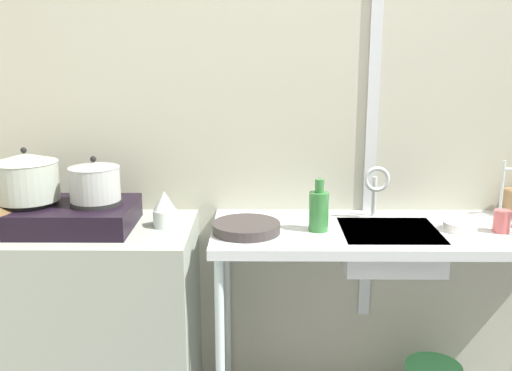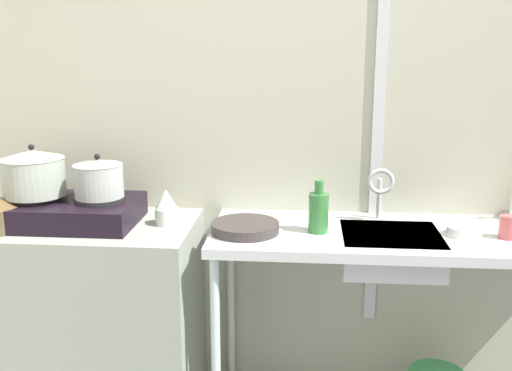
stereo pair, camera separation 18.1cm
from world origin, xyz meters
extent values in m
cube|color=#A6A491|center=(0.00, 1.56, 1.26)|extent=(4.41, 0.10, 2.52)
cube|color=#B5BABC|center=(-0.01, 1.50, 1.39)|extent=(0.05, 0.01, 2.02)
cube|color=gray|center=(-1.24, 1.24, 0.44)|extent=(0.95, 0.54, 0.88)
cube|color=#B5BABC|center=(0.12, 1.24, 0.86)|extent=(1.61, 0.54, 0.04)
cylinder|color=#AEC1C1|center=(-0.64, 1.01, 0.42)|extent=(0.04, 0.04, 0.84)
cylinder|color=#B1BCB5|center=(-0.64, 1.47, 0.42)|extent=(0.04, 0.04, 0.84)
cube|color=black|center=(-1.28, 1.24, 0.93)|extent=(0.57, 0.37, 0.10)
cylinder|color=black|center=(-1.42, 1.24, 0.99)|extent=(0.21, 0.21, 0.02)
cylinder|color=black|center=(-1.15, 1.24, 0.99)|extent=(0.21, 0.21, 0.02)
cylinder|color=#98A192|center=(-1.42, 1.24, 1.07)|extent=(0.25, 0.25, 0.16)
cone|color=#97A592|center=(-1.42, 1.24, 1.17)|extent=(0.25, 0.25, 0.03)
sphere|color=black|center=(-1.42, 1.24, 1.20)|extent=(0.02, 0.02, 0.02)
cylinder|color=#9A9D9A|center=(-1.15, 1.24, 1.06)|extent=(0.20, 0.20, 0.13)
cone|color=gray|center=(-1.15, 1.24, 1.14)|extent=(0.20, 0.20, 0.02)
sphere|color=black|center=(-1.15, 1.24, 1.16)|extent=(0.02, 0.02, 0.02)
cylinder|color=silver|center=(-0.88, 1.26, 0.91)|extent=(0.10, 0.10, 0.07)
cone|color=silver|center=(-0.88, 1.26, 0.99)|extent=(0.09, 0.09, 0.08)
cube|color=#B5BABC|center=(0.03, 1.21, 0.81)|extent=(0.38, 0.35, 0.14)
cylinder|color=#B5BABC|center=(0.00, 1.42, 0.97)|extent=(0.02, 0.02, 0.17)
torus|color=#B5BABC|center=(0.00, 1.37, 1.05)|extent=(0.11, 0.02, 0.11)
cylinder|color=#342E2C|center=(-0.54, 1.18, 0.90)|extent=(0.27, 0.27, 0.04)
cylinder|color=#B5BEC2|center=(0.54, 1.41, 1.00)|extent=(0.01, 0.01, 0.24)
cylinder|color=#B95353|center=(0.46, 1.19, 0.92)|extent=(0.07, 0.07, 0.09)
cylinder|color=white|center=(0.31, 1.22, 0.90)|extent=(0.13, 0.13, 0.04)
cylinder|color=#2E6B31|center=(-0.26, 1.21, 0.96)|extent=(0.08, 0.08, 0.16)
cylinder|color=#2E6B31|center=(-0.26, 1.21, 1.06)|extent=(0.04, 0.04, 0.05)
camera|label=1|loc=(-0.49, -1.05, 1.62)|focal=41.73mm
camera|label=2|loc=(-0.31, -1.04, 1.62)|focal=41.73mm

